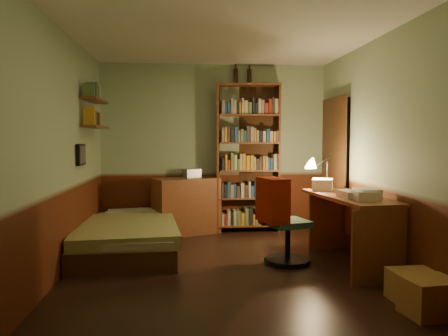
{
  "coord_description": "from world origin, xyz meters",
  "views": [
    {
      "loc": [
        -0.45,
        -4.84,
        1.44
      ],
      "look_at": [
        0.0,
        0.25,
        1.1
      ],
      "focal_mm": 35.0,
      "sensor_mm": 36.0,
      "label": 1
    }
  ],
  "objects": [
    {
      "name": "floor",
      "position": [
        0.0,
        0.0,
        -0.01
      ],
      "size": [
        3.5,
        4.0,
        0.02
      ],
      "primitive_type": "cube",
      "color": "black",
      "rests_on": "ground"
    },
    {
      "name": "ceiling",
      "position": [
        0.0,
        0.0,
        2.61
      ],
      "size": [
        3.5,
        4.0,
        0.02
      ],
      "primitive_type": "cube",
      "color": "silver",
      "rests_on": "wall_back"
    },
    {
      "name": "wall_back",
      "position": [
        0.0,
        2.01,
        1.3
      ],
      "size": [
        3.5,
        0.02,
        2.6
      ],
      "primitive_type": "cube",
      "color": "#96B18B",
      "rests_on": "ground"
    },
    {
      "name": "wall_left",
      "position": [
        -1.76,
        0.0,
        1.3
      ],
      "size": [
        0.02,
        4.0,
        2.6
      ],
      "primitive_type": "cube",
      "color": "#96B18B",
      "rests_on": "ground"
    },
    {
      "name": "wall_right",
      "position": [
        1.76,
        0.0,
        1.3
      ],
      "size": [
        0.02,
        4.0,
        2.6
      ],
      "primitive_type": "cube",
      "color": "#96B18B",
      "rests_on": "ground"
    },
    {
      "name": "wall_front",
      "position": [
        0.0,
        -2.01,
        1.3
      ],
      "size": [
        3.5,
        0.02,
        2.6
      ],
      "primitive_type": "cube",
      "color": "#96B18B",
      "rests_on": "ground"
    },
    {
      "name": "doorway",
      "position": [
        1.72,
        1.3,
        1.0
      ],
      "size": [
        0.06,
        0.9,
        2.0
      ],
      "primitive_type": "cube",
      "color": "black",
      "rests_on": "ground"
    },
    {
      "name": "door_trim",
      "position": [
        1.69,
        1.3,
        1.0
      ],
      "size": [
        0.02,
        0.98,
        2.08
      ],
      "primitive_type": "cube",
      "color": "#3B2211",
      "rests_on": "ground"
    },
    {
      "name": "bed",
      "position": [
        -1.19,
        0.85,
        0.32
      ],
      "size": [
        1.27,
        2.24,
        0.65
      ],
      "primitive_type": "cube",
      "rotation": [
        0.0,
        0.0,
        0.05
      ],
      "color": "olive",
      "rests_on": "ground"
    },
    {
      "name": "dresser",
      "position": [
        -0.44,
        1.77,
        0.42
      ],
      "size": [
        1.07,
        0.82,
        0.85
      ],
      "primitive_type": "cube",
      "rotation": [
        0.0,
        0.0,
        0.4
      ],
      "color": "brown",
      "rests_on": "ground"
    },
    {
      "name": "mini_stereo",
      "position": [
        -0.35,
        1.89,
        0.91
      ],
      "size": [
        0.29,
        0.26,
        0.13
      ],
      "primitive_type": "cube",
      "rotation": [
        0.0,
        0.0,
        0.37
      ],
      "color": "#B2B2B7",
      "rests_on": "dresser"
    },
    {
      "name": "bookshelf",
      "position": [
        0.53,
        1.85,
        1.14
      ],
      "size": [
        1.01,
        0.43,
        2.28
      ],
      "primitive_type": "cube",
      "rotation": [
        0.0,
        0.0,
        -0.13
      ],
      "color": "brown",
      "rests_on": "ground"
    },
    {
      "name": "bottle_left",
      "position": [
        0.34,
        1.96,
        2.41
      ],
      "size": [
        0.07,
        0.07,
        0.25
      ],
      "primitive_type": "cylinder",
      "rotation": [
        0.0,
        0.0,
        0.04
      ],
      "color": "black",
      "rests_on": "bookshelf"
    },
    {
      "name": "bottle_right",
      "position": [
        0.55,
        1.96,
        2.4
      ],
      "size": [
        0.08,
        0.08,
        0.24
      ],
      "primitive_type": "cylinder",
      "rotation": [
        0.0,
        0.0,
        0.24
      ],
      "color": "black",
      "rests_on": "bookshelf"
    },
    {
      "name": "desk",
      "position": [
        1.44,
        -0.05,
        0.4
      ],
      "size": [
        0.79,
        1.55,
        0.8
      ],
      "primitive_type": "cube",
      "rotation": [
        0.0,
        0.0,
        0.12
      ],
      "color": "brown",
      "rests_on": "ground"
    },
    {
      "name": "paper_stack",
      "position": [
        1.29,
        0.57,
        0.86
      ],
      "size": [
        0.35,
        0.4,
        0.14
      ],
      "primitive_type": "cube",
      "rotation": [
        0.0,
        0.0,
        -0.36
      ],
      "color": "silver",
      "rests_on": "desk"
    },
    {
      "name": "desk_lamp",
      "position": [
        1.39,
        0.7,
        1.12
      ],
      "size": [
        0.19,
        0.19,
        0.65
      ],
      "primitive_type": "cone",
      "rotation": [
        0.0,
        0.0,
        0.0
      ],
      "color": "black",
      "rests_on": "desk"
    },
    {
      "name": "office_chair",
      "position": [
        0.72,
        0.06,
        0.45
      ],
      "size": [
        0.54,
        0.5,
        0.89
      ],
      "primitive_type": "cube",
      "rotation": [
        0.0,
        0.0,
        0.28
      ],
      "color": "#2C523C",
      "rests_on": "ground"
    },
    {
      "name": "red_jacket",
      "position": [
        0.59,
        -0.14,
        1.14
      ],
      "size": [
        0.38,
        0.48,
        0.5
      ],
      "primitive_type": "cube",
      "rotation": [
        0.0,
        0.0,
        0.41
      ],
      "color": "#A51E04",
      "rests_on": "office_chair"
    },
    {
      "name": "wall_shelf_lower",
      "position": [
        -1.64,
        1.1,
        1.6
      ],
      "size": [
        0.2,
        0.9,
        0.03
      ],
      "primitive_type": "cube",
      "color": "brown",
      "rests_on": "wall_left"
    },
    {
      "name": "wall_shelf_upper",
      "position": [
        -1.64,
        1.1,
        1.95
      ],
      "size": [
        0.2,
        0.9,
        0.03
      ],
      "primitive_type": "cube",
      "color": "brown",
      "rests_on": "wall_left"
    },
    {
      "name": "framed_picture",
      "position": [
        -1.72,
        0.6,
        1.25
      ],
      "size": [
        0.04,
        0.32,
        0.26
      ],
      "primitive_type": "cube",
      "color": "black",
      "rests_on": "wall_left"
    },
    {
      "name": "cardboard_box_a",
      "position": [
        1.53,
        -1.53,
        0.15
      ],
      "size": [
        0.45,
        0.38,
        0.31
      ],
      "primitive_type": "cube",
      "rotation": [
        0.0,
        0.0,
        0.13
      ],
      "color": "#A67E3E",
      "rests_on": "ground"
    },
    {
      "name": "cardboard_box_b",
      "position": [
        1.56,
        -1.21,
        0.14
      ],
      "size": [
        0.4,
        0.34,
        0.27
      ],
      "primitive_type": "cube",
      "rotation": [
        0.0,
        0.0,
        0.04
      ],
      "color": "#A67E3E",
      "rests_on": "ground"
    }
  ]
}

